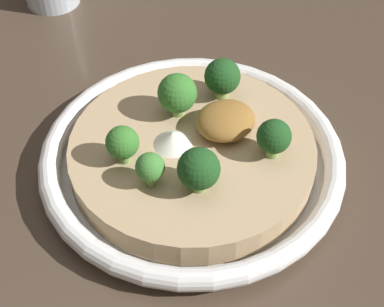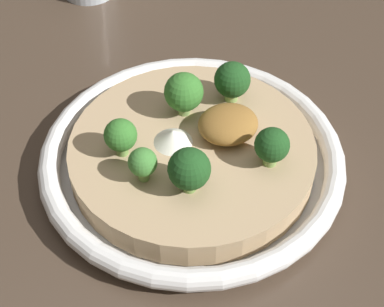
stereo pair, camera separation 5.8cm
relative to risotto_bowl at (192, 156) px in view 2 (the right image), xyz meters
name	(u,v)px [view 2 (the right image)]	position (x,y,z in m)	size (l,w,h in m)	color
ground_plane	(192,168)	(0.00, 0.00, -0.02)	(6.00, 6.00, 0.00)	#47382B
risotto_bowl	(192,156)	(0.00, 0.00, 0.00)	(0.30, 0.30, 0.04)	white
cheese_sprinkle	(173,136)	(0.02, -0.01, 0.03)	(0.04, 0.04, 0.02)	white
crispy_onion_garnish	(230,127)	(-0.04, 0.00, 0.03)	(0.06, 0.05, 0.03)	olive
broccoli_front	(184,93)	(-0.01, -0.04, 0.05)	(0.04, 0.04, 0.05)	#84A856
broccoli_left	(232,80)	(-0.06, -0.05, 0.04)	(0.04, 0.04, 0.05)	#84A856
broccoli_back	(189,170)	(0.02, 0.05, 0.04)	(0.04, 0.04, 0.05)	#759E4C
broccoli_back_left	(272,146)	(-0.06, 0.05, 0.04)	(0.03, 0.03, 0.04)	#84A856
broccoli_back_right	(143,163)	(0.06, 0.03, 0.04)	(0.03, 0.03, 0.04)	#759E4C
broccoli_right	(121,136)	(0.07, -0.01, 0.04)	(0.03, 0.03, 0.04)	#759E4C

